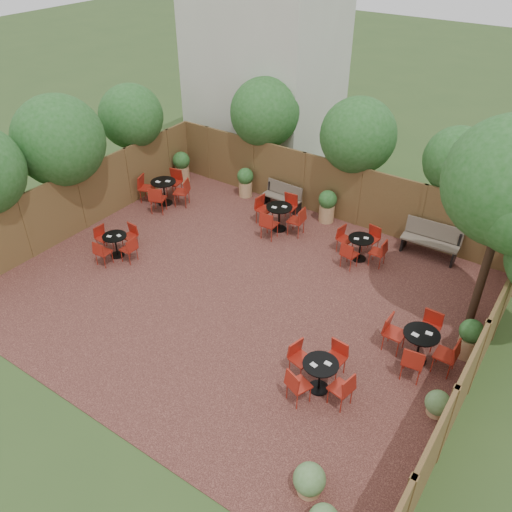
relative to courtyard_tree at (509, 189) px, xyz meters
The scene contains 13 objects.
ground 6.94m from the courtyard_tree, 156.61° to the right, with size 80.00×80.00×0.00m, color #354F23.
courtyard_paving 6.93m from the courtyard_tree, 156.61° to the right, with size 12.00×10.00×0.02m, color #331715.
fence_back 6.59m from the courtyard_tree, 153.67° to the left, with size 12.00×0.08×2.00m, color brown.
fence_left 11.93m from the courtyard_tree, 168.43° to the right, with size 0.08×10.00×2.00m, color brown.
fence_right 3.61m from the courtyard_tree, 75.36° to the right, with size 0.08×10.00×2.00m, color brown.
neighbour_building 11.40m from the courtyard_tree, 150.18° to the left, with size 5.00×4.00×8.00m, color beige.
overhang_foliage 8.62m from the courtyard_tree, behind, with size 15.44×10.62×2.71m.
courtyard_tree is the anchor object (origin of this frame).
park_bench_left 7.97m from the courtyard_tree, 161.71° to the left, with size 1.39×0.50×0.85m.
park_bench_right 4.32m from the courtyard_tree, 128.86° to the left, with size 1.67×0.61×1.01m.
bistro_tables 6.37m from the courtyard_tree, 169.63° to the right, with size 11.48×6.70×0.96m.
planters 7.42m from the courtyard_tree, 167.81° to the left, with size 11.86×4.15×1.14m.
low_shrubs 6.50m from the courtyard_tree, 95.19° to the right, with size 1.85×3.98×0.63m.
Camera 1 is at (6.63, -8.90, 8.81)m, focal length 37.13 mm.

